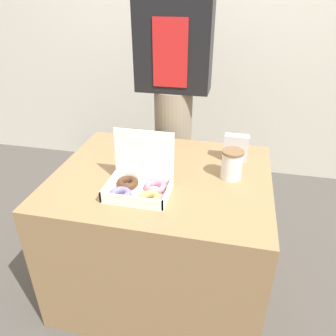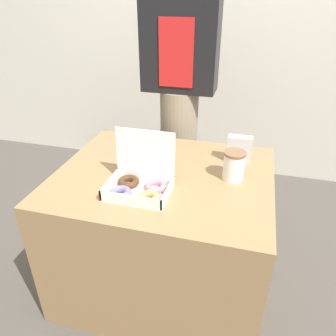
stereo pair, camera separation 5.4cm
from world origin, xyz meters
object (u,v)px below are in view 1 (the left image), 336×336
donut_box (139,185)px  napkin_holder (236,148)px  coffee_cup (232,164)px  person_customer (173,92)px

donut_box → napkin_holder: (0.41, 0.41, 0.03)m
coffee_cup → person_customer: (-0.41, 0.63, 0.15)m
coffee_cup → napkin_holder: size_ratio=1.02×
napkin_holder → person_customer: (-0.43, 0.44, 0.15)m
donut_box → person_customer: bearing=91.3°
coffee_cup → napkin_holder: (0.01, 0.19, -0.00)m
napkin_holder → coffee_cup: bearing=-93.5°
coffee_cup → person_customer: person_customer is taller
coffee_cup → person_customer: size_ratio=0.08×
coffee_cup → person_customer: 0.77m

